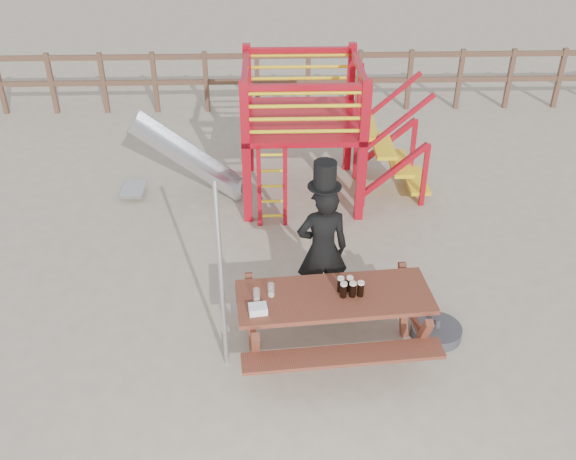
{
  "coord_description": "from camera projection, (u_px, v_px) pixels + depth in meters",
  "views": [
    {
      "loc": [
        -0.27,
        -5.18,
        4.9
      ],
      "look_at": [
        -0.09,
        0.8,
        1.08
      ],
      "focal_mm": 40.0,
      "sensor_mm": 36.0,
      "label": 1
    }
  ],
  "objects": [
    {
      "name": "playground_fort",
      "position": [
        296.0,
        129.0,
        9.45
      ],
      "size": [
        4.71,
        1.84,
        2.1
      ],
      "color": "#A90B18",
      "rests_on": "ground"
    },
    {
      "name": "parasol_base",
      "position": [
        436.0,
        331.0,
        7.2
      ],
      "size": [
        0.56,
        0.56,
        0.24
      ],
      "color": "#36363B",
      "rests_on": "ground"
    },
    {
      "name": "metal_pole",
      "position": [
        221.0,
        280.0,
        6.28
      ],
      "size": [
        0.05,
        0.05,
        2.22
      ],
      "primitive_type": "cylinder",
      "color": "#B2B2B7",
      "rests_on": "ground"
    },
    {
      "name": "stout_pints",
      "position": [
        349.0,
        287.0,
        6.58
      ],
      "size": [
        0.27,
        0.17,
        0.17
      ],
      "color": "black",
      "rests_on": "picnic_table"
    },
    {
      "name": "picnic_table",
      "position": [
        333.0,
        317.0,
        6.76
      ],
      "size": [
        2.13,
        1.56,
        0.78
      ],
      "rotation": [
        0.0,
        0.0,
        0.09
      ],
      "color": "brown",
      "rests_on": "ground"
    },
    {
      "name": "paper_bag",
      "position": [
        258.0,
        309.0,
        6.35
      ],
      "size": [
        0.2,
        0.16,
        0.08
      ],
      "primitive_type": "cube",
      "rotation": [
        0.0,
        0.0,
        0.14
      ],
      "color": "white",
      "rests_on": "picnic_table"
    },
    {
      "name": "back_fence",
      "position": [
        283.0,
        74.0,
        12.51
      ],
      "size": [
        15.09,
        0.09,
        1.2
      ],
      "color": "brown",
      "rests_on": "ground"
    },
    {
      "name": "man_with_hat",
      "position": [
        322.0,
        246.0,
        7.22
      ],
      "size": [
        0.63,
        0.45,
        1.92
      ],
      "rotation": [
        0.0,
        0.0,
        3.25
      ],
      "color": "black",
      "rests_on": "ground"
    },
    {
      "name": "empty_glasses",
      "position": [
        264.0,
        293.0,
        6.52
      ],
      "size": [
        0.22,
        0.15,
        0.15
      ],
      "color": "silver",
      "rests_on": "picnic_table"
    },
    {
      "name": "ground",
      "position": [
        298.0,
        353.0,
        7.0
      ],
      "size": [
        60.0,
        60.0,
        0.0
      ],
      "primitive_type": "plane",
      "color": "tan",
      "rests_on": "ground"
    }
  ]
}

